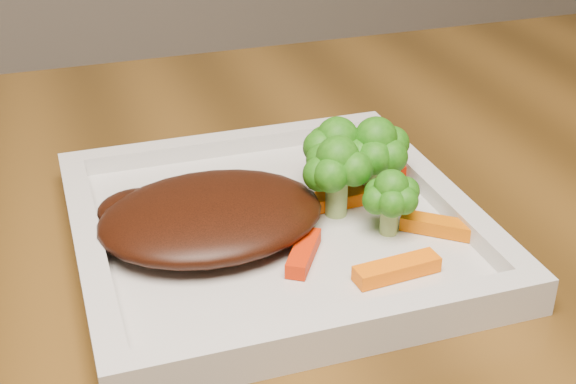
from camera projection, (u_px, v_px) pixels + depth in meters
name	position (u px, v px, depth m)	size (l,w,h in m)	color
plate	(274.00, 233.00, 0.56)	(0.27, 0.27, 0.01)	silver
steak	(211.00, 216.00, 0.54)	(0.15, 0.12, 0.03)	black
broccoli_0	(337.00, 152.00, 0.58)	(0.06, 0.06, 0.07)	#3A7012
broccoli_1	(375.00, 156.00, 0.58)	(0.06, 0.06, 0.06)	#217112
broccoli_2	(391.00, 195.00, 0.54)	(0.04, 0.04, 0.06)	#236911
broccoli_3	(337.00, 175.00, 0.56)	(0.06, 0.06, 0.06)	#226210
carrot_0	(397.00, 269.00, 0.50)	(0.06, 0.02, 0.01)	#FF6A04
carrot_1	(440.00, 226.00, 0.55)	(0.05, 0.01, 0.01)	#CF5E03
carrot_2	(304.00, 253.00, 0.52)	(0.05, 0.01, 0.01)	red
carrot_3	(383.00, 170.00, 0.62)	(0.06, 0.02, 0.01)	red
carrot_6	(329.00, 201.00, 0.58)	(0.06, 0.02, 0.01)	#E85203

